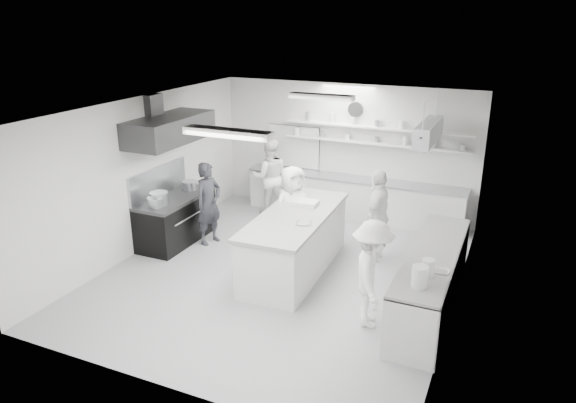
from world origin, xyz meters
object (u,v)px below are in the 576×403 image
at_px(stove, 176,220).
at_px(back_counter, 353,198).
at_px(right_counter, 431,282).
at_px(prep_island, 295,243).
at_px(cook_stove, 209,203).
at_px(cook_back, 269,177).

relative_size(stove, back_counter, 0.36).
xyz_separation_m(right_counter, prep_island, (-2.50, 0.38, 0.06)).
bearing_deg(right_counter, stove, 173.48).
xyz_separation_m(back_counter, cook_stove, (-2.23, -2.58, 0.39)).
bearing_deg(prep_island, cook_stove, 165.67).
relative_size(prep_island, cook_stove, 1.68).
xyz_separation_m(back_counter, prep_island, (-0.15, -3.02, 0.07)).
xyz_separation_m(stove, cook_stove, (0.67, 0.22, 0.40)).
bearing_deg(stove, prep_island, -4.67).
bearing_deg(prep_island, stove, 173.03).
xyz_separation_m(stove, back_counter, (2.90, 2.80, 0.01)).
xyz_separation_m(stove, prep_island, (2.75, -0.22, 0.08)).
relative_size(back_counter, right_counter, 1.52).
bearing_deg(cook_stove, cook_back, 5.03).
relative_size(stove, prep_island, 0.63).
bearing_deg(stove, back_counter, 43.99).
xyz_separation_m(back_counter, cook_back, (-1.86, -0.53, 0.43)).
distance_m(prep_island, cook_stove, 2.16).
distance_m(prep_island, cook_back, 3.05).
bearing_deg(stove, cook_stove, 18.20).
relative_size(right_counter, prep_island, 1.16).
distance_m(stove, cook_stove, 0.81).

